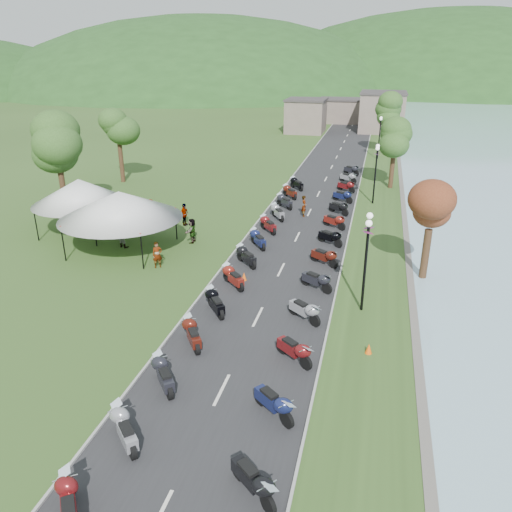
# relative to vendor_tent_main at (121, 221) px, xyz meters

# --- Properties ---
(road) EXTENTS (7.00, 120.00, 0.02)m
(road) POSITION_rel_vendor_tent_main_xyz_m (10.91, 17.16, -1.99)
(road) COLOR #29292B
(road) RESTS_ON ground
(hills_backdrop) EXTENTS (360.00, 120.00, 76.00)m
(hills_backdrop) POSITION_rel_vendor_tent_main_xyz_m (10.91, 177.16, -2.00)
(hills_backdrop) COLOR #285621
(hills_backdrop) RESTS_ON ground
(far_building) EXTENTS (18.00, 16.00, 5.00)m
(far_building) POSITION_rel_vendor_tent_main_xyz_m (8.91, 62.16, 0.50)
(far_building) COLOR #78675D
(far_building) RESTS_ON ground
(moto_row_left) EXTENTS (2.60, 46.48, 1.10)m
(moto_row_left) POSITION_rel_vendor_tent_main_xyz_m (8.65, -3.77, -1.45)
(moto_row_left) COLOR #331411
(moto_row_left) RESTS_ON ground
(moto_row_right) EXTENTS (2.60, 45.54, 1.10)m
(moto_row_right) POSITION_rel_vendor_tent_main_xyz_m (13.23, 4.20, -1.45)
(moto_row_right) COLOR #331411
(moto_row_right) RESTS_ON ground
(vendor_tent_main) EXTENTS (5.37, 5.37, 4.00)m
(vendor_tent_main) POSITION_rel_vendor_tent_main_xyz_m (0.00, 0.00, 0.00)
(vendor_tent_main) COLOR silver
(vendor_tent_main) RESTS_ON ground
(vendor_tent_side) EXTENTS (4.54, 4.54, 4.00)m
(vendor_tent_side) POSITION_rel_vendor_tent_main_xyz_m (-4.41, 2.38, 0.00)
(vendor_tent_side) COLOR silver
(vendor_tent_side) RESTS_ON ground
(tree_park_left) EXTENTS (3.36, 3.36, 9.33)m
(tree_park_left) POSITION_rel_vendor_tent_main_xyz_m (-7.66, 5.10, 2.67)
(tree_park_left) COLOR #3C6827
(tree_park_left) RESTS_ON ground
(tree_lakeside) EXTENTS (2.44, 2.44, 6.77)m
(tree_lakeside) POSITION_rel_vendor_tent_main_xyz_m (19.21, 0.13, 1.38)
(tree_lakeside) COLOR #3C6827
(tree_lakeside) RESTS_ON ground
(pedestrian_a) EXTENTS (0.75, 0.73, 1.66)m
(pedestrian_a) POSITION_rel_vendor_tent_main_xyz_m (3.47, -2.26, -2.00)
(pedestrian_a) COLOR slate
(pedestrian_a) RESTS_ON ground
(pedestrian_b) EXTENTS (0.98, 0.74, 1.80)m
(pedestrian_b) POSITION_rel_vendor_tent_main_xyz_m (-0.27, 0.42, -2.00)
(pedestrian_b) COLOR slate
(pedestrian_b) RESTS_ON ground
(pedestrian_c) EXTENTS (1.04, 1.01, 1.59)m
(pedestrian_c) POSITION_rel_vendor_tent_main_xyz_m (-1.19, 4.46, -2.00)
(pedestrian_c) COLOR slate
(pedestrian_c) RESTS_ON ground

